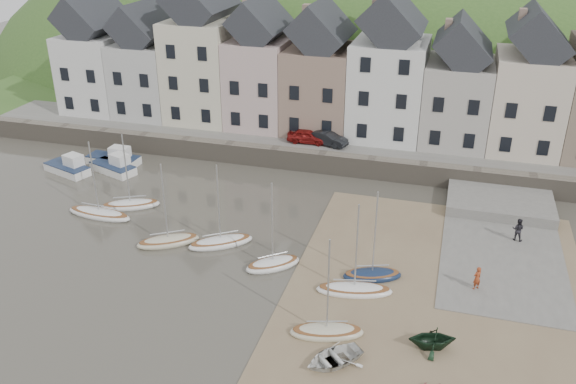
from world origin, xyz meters
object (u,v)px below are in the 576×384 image
(rowboat_green, at_px, (432,338))
(person_red, at_px, (477,278))
(rowboat_white, at_px, (334,358))
(car_left, at_px, (307,136))
(person_dark, at_px, (518,229))
(car_right, at_px, (327,138))
(sailboat_0, at_px, (99,214))

(rowboat_green, xyz_separation_m, person_red, (2.24, 6.33, 0.17))
(rowboat_white, xyz_separation_m, rowboat_green, (4.79, 2.59, 0.33))
(rowboat_white, height_order, rowboat_green, rowboat_green)
(rowboat_white, distance_m, car_left, 28.02)
(car_left, bearing_deg, person_red, -140.34)
(person_red, xyz_separation_m, person_dark, (2.72, 7.01, 0.06))
(rowboat_green, xyz_separation_m, person_dark, (4.96, 13.34, 0.23))
(person_dark, bearing_deg, person_red, 82.14)
(rowboat_green, distance_m, car_right, 26.63)
(sailboat_0, height_order, car_right, sailboat_0)
(sailboat_0, height_order, rowboat_green, sailboat_0)
(rowboat_white, height_order, person_dark, person_dark)
(car_right, bearing_deg, rowboat_green, -138.72)
(person_red, bearing_deg, sailboat_0, -44.99)
(person_red, bearing_deg, car_right, -93.48)
(rowboat_white, xyz_separation_m, person_red, (7.03, 8.92, 0.50))
(sailboat_0, distance_m, person_dark, 30.78)
(rowboat_white, bearing_deg, person_red, 96.83)
(rowboat_white, height_order, car_left, car_left)
(person_red, relative_size, car_left, 0.42)
(car_left, distance_m, car_right, 1.89)
(sailboat_0, distance_m, person_red, 27.75)
(person_red, bearing_deg, rowboat_white, 11.19)
(car_left, bearing_deg, person_dark, -121.91)
(person_red, bearing_deg, car_left, -89.80)
(rowboat_green, height_order, person_dark, person_dark)
(sailboat_0, bearing_deg, rowboat_green, -18.41)
(sailboat_0, xyz_separation_m, person_red, (27.66, -2.13, 0.63))
(car_right, bearing_deg, rowboat_white, -150.13)
(sailboat_0, height_order, person_dark, sailboat_0)
(person_red, relative_size, car_right, 0.40)
(person_red, distance_m, person_dark, 7.52)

